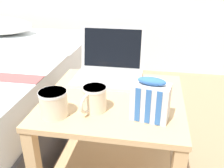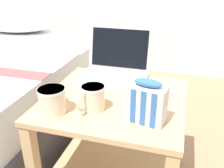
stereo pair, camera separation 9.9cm
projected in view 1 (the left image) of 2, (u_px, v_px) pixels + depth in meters
bedside_table at (114, 131)px, 1.14m from camera, size 0.58×0.57×0.49m
laptop at (109, 69)px, 1.24m from camera, size 0.33×0.27×0.24m
mug_front_left at (94, 98)px, 0.94m from camera, size 0.09×0.13×0.10m
mug_front_right at (54, 102)px, 0.91m from camera, size 0.10×0.15×0.10m
snack_bag at (150, 100)px, 0.88m from camera, size 0.14×0.10×0.16m
cell_phone at (156, 96)px, 1.06m from camera, size 0.08×0.16×0.01m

